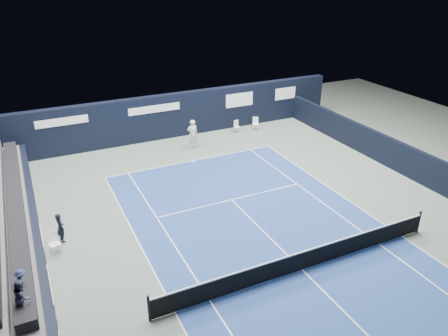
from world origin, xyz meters
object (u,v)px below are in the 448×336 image
object	(u,v)px
folding_chair_back_a	(236,124)
tennis_player	(192,134)
folding_chair_back_b	(256,122)
tennis_net	(303,260)
line_judge_chair	(54,241)

from	to	relation	value
folding_chair_back_a	tennis_player	xyz separation A→B (m)	(-4.00, -1.39, 0.39)
folding_chair_back_b	tennis_net	xyz separation A→B (m)	(-6.36, -15.18, -0.02)
folding_chair_back_b	tennis_net	distance (m)	16.46
folding_chair_back_a	folding_chair_back_b	bearing A→B (deg)	-9.51
folding_chair_back_b	tennis_net	size ratio (longest dim) A/B	0.07
line_judge_chair	tennis_net	xyz separation A→B (m)	(8.91, -5.63, -0.04)
folding_chair_back_b	tennis_player	distance (m)	5.68
folding_chair_back_a	tennis_player	distance (m)	4.26
folding_chair_back_b	tennis_player	size ratio (longest dim) A/B	0.48
folding_chair_back_b	line_judge_chair	distance (m)	18.00
tennis_net	tennis_player	size ratio (longest dim) A/B	6.63
tennis_player	line_judge_chair	bearing A→B (deg)	-139.52
tennis_net	tennis_player	distance (m)	13.98
line_judge_chair	tennis_net	size ratio (longest dim) A/B	0.07
folding_chair_back_a	folding_chair_back_b	xyz separation A→B (m)	(1.52, -0.15, -0.05)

